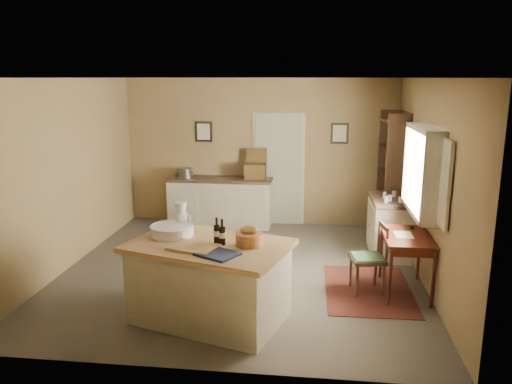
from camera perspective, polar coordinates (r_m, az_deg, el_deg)
ground at (r=7.23m, az=-1.78°, el=-9.01°), size 5.00×5.00×0.00m
wall_back at (r=9.29m, az=0.44°, el=4.57°), size 5.00×0.10×2.70m
wall_front at (r=4.46m, az=-6.64°, el=-4.80°), size 5.00×0.10×2.70m
wall_left at (r=7.62m, az=-20.79°, el=1.87°), size 0.10×5.00×2.70m
wall_right at (r=6.93m, az=19.05°, el=0.97°), size 0.10×5.00×2.70m
ceiling at (r=6.71m, az=-1.94°, el=12.92°), size 5.00×5.00×0.00m
door at (r=9.27m, az=2.57°, el=2.70°), size 0.97×0.06×2.11m
framed_prints at (r=9.20m, az=1.68°, el=6.81°), size 2.82×0.02×0.38m
window at (r=6.69m, az=18.88°, el=2.32°), size 0.25×1.99×1.12m
work_island at (r=5.74m, az=-5.38°, el=-9.87°), size 1.98×1.58×1.20m
sideboard at (r=9.26m, az=-4.07°, el=-0.96°), size 1.92×0.55×1.18m
rug at (r=6.79m, az=12.68°, el=-10.82°), size 1.13×1.62×0.01m
writing_desk at (r=6.62m, az=16.86°, el=-5.50°), size 0.58×0.95×0.82m
desk_chair at (r=6.58m, az=12.63°, el=-7.48°), size 0.48×0.48×0.89m
right_cabinet at (r=8.04m, az=15.03°, el=-3.73°), size 0.60×1.08×0.99m
shelving_unit at (r=8.66m, az=15.58°, el=1.67°), size 0.37×0.97×2.16m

